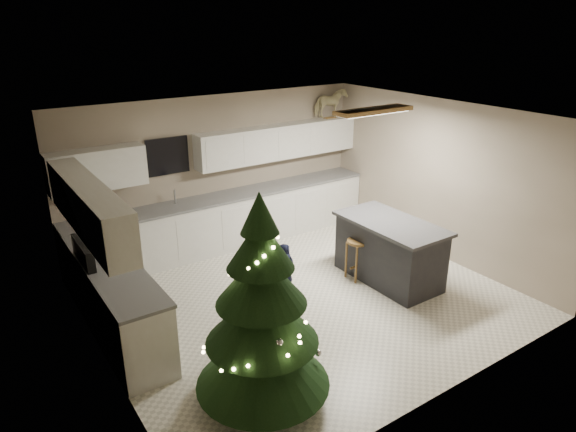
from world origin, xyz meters
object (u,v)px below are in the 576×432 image
(bar_stool, at_px, (358,250))
(toddler, at_px, (286,271))
(island, at_px, (389,251))
(christmas_tree, at_px, (262,321))
(rocking_horse, at_px, (330,103))

(bar_stool, bearing_deg, toddler, 174.13)
(island, xyz_separation_m, bar_stool, (-0.38, 0.30, -0.00))
(bar_stool, bearing_deg, christmas_tree, -150.22)
(island, distance_m, christmas_tree, 3.25)
(christmas_tree, distance_m, toddler, 2.20)
(rocking_horse, bearing_deg, bar_stool, 153.83)
(bar_stool, xyz_separation_m, rocking_horse, (1.25, 2.31, 1.81))
(rocking_horse, bearing_deg, christmas_tree, 136.82)
(bar_stool, distance_m, rocking_horse, 3.19)
(christmas_tree, height_order, toddler, christmas_tree)
(island, relative_size, bar_stool, 2.68)
(bar_stool, xyz_separation_m, toddler, (-1.22, 0.13, -0.06))
(toddler, bearing_deg, island, -38.14)
(bar_stool, relative_size, rocking_horse, 1.00)
(island, distance_m, rocking_horse, 3.29)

